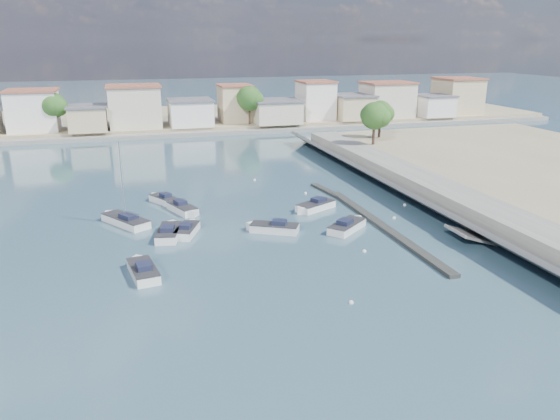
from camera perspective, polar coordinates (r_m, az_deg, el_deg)
name	(u,v)px	position (r m, az deg, el deg)	size (l,w,h in m)	color
ground	(249,168)	(81.70, -3.24, 4.36)	(400.00, 400.00, 0.00)	#2F4F5F
seawall_walkway	(464,202)	(64.62, 18.66, 0.77)	(5.00, 90.00, 1.80)	slate
breakwater	(370,218)	(58.88, 9.41, -0.86)	(2.00, 31.02, 0.35)	black
far_shore_land	(199,118)	(132.01, -8.41, 9.51)	(160.00, 40.00, 1.40)	gray
far_shore_quay	(214,133)	(111.51, -6.87, 7.99)	(160.00, 2.50, 0.80)	slate
far_town	(259,105)	(118.77, -2.24, 10.88)	(113.01, 12.80, 8.35)	beige
shore_trees	(258,104)	(109.57, -2.34, 11.01)	(74.56, 38.32, 7.92)	#38281E
motorboat_a	(143,270)	(46.10, -14.16, -6.15)	(2.58, 5.42, 1.48)	white
motorboat_b	(169,232)	(54.39, -11.52, -2.29)	(3.02, 5.52, 1.48)	white
motorboat_c	(272,228)	(54.46, -0.83, -1.91)	(5.11, 3.86, 1.48)	white
motorboat_d	(314,207)	(61.55, 3.58, 0.35)	(5.20, 3.99, 1.48)	white
motorboat_e	(188,230)	(54.66, -9.63, -2.09)	(3.11, 4.60, 1.48)	white
motorboat_f	(163,200)	(65.60, -12.14, 1.07)	(3.33, 4.31, 1.48)	white
motorboat_g	(183,209)	(61.37, -10.06, 0.06)	(3.23, 5.06, 1.48)	white
motorboat_h	(348,226)	(55.47, 7.13, -1.68)	(4.99, 4.63, 1.48)	white
sailboat	(124,220)	(59.01, -15.98, -1.03)	(5.00, 6.25, 9.00)	white
mooring_buoys	(341,217)	(59.21, 6.34, -0.75)	(16.07, 37.64, 0.36)	white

